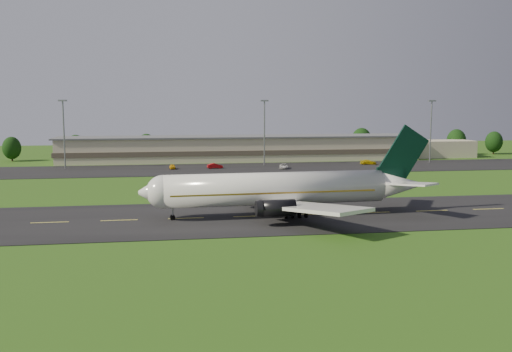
{
  "coord_description": "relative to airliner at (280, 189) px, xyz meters",
  "views": [
    {
      "loc": [
        -24.82,
        -94.85,
        19.29
      ],
      "look_at": [
        -8.83,
        8.0,
        6.0
      ],
      "focal_mm": 40.0,
      "sensor_mm": 36.0,
      "label": 1
    }
  ],
  "objects": [
    {
      "name": "ground",
      "position": [
        5.89,
        -0.04,
        -4.66
      ],
      "size": [
        360.0,
        360.0,
        0.0
      ],
      "primitive_type": "plane",
      "color": "#2D4E13",
      "rests_on": "ground"
    },
    {
      "name": "taxiway",
      "position": [
        5.89,
        -0.04,
        -4.61
      ],
      "size": [
        220.0,
        30.0,
        0.1
      ],
      "primitive_type": "cube",
      "color": "black",
      "rests_on": "ground"
    },
    {
      "name": "apron",
      "position": [
        5.89,
        71.96,
        -4.61
      ],
      "size": [
        260.0,
        30.0,
        0.1
      ],
      "primitive_type": "cube",
      "color": "black",
      "rests_on": "ground"
    },
    {
      "name": "airliner",
      "position": [
        0.0,
        0.0,
        0.0
      ],
      "size": [
        51.29,
        42.14,
        15.57
      ],
      "rotation": [
        0.0,
        0.0,
        0.04
      ],
      "color": "white",
      "rests_on": "ground"
    },
    {
      "name": "terminal",
      "position": [
        12.29,
        96.15,
        -0.67
      ],
      "size": [
        145.0,
        16.0,
        8.4
      ],
      "color": "#C3B795",
      "rests_on": "ground"
    },
    {
      "name": "light_mast_west",
      "position": [
        -49.11,
        79.96,
        8.08
      ],
      "size": [
        2.4,
        1.2,
        20.35
      ],
      "color": "gray",
      "rests_on": "ground"
    },
    {
      "name": "light_mast_centre",
      "position": [
        10.89,
        79.96,
        8.08
      ],
      "size": [
        2.4,
        1.2,
        20.35
      ],
      "color": "gray",
      "rests_on": "ground"
    },
    {
      "name": "light_mast_east",
      "position": [
        65.89,
        79.96,
        8.08
      ],
      "size": [
        2.4,
        1.2,
        20.35
      ],
      "color": "gray",
      "rests_on": "ground"
    },
    {
      "name": "tree_line",
      "position": [
        47.69,
        106.05,
        0.42
      ],
      "size": [
        201.22,
        9.8,
        10.47
      ],
      "color": "black",
      "rests_on": "ground"
    },
    {
      "name": "service_vehicle_a",
      "position": [
        -17.66,
        73.55,
        -3.87
      ],
      "size": [
        1.9,
        4.13,
        1.37
      ],
      "primitive_type": "imported",
      "rotation": [
        0.0,
        0.0,
        0.07
      ],
      "color": "#D79A0C",
      "rests_on": "apron"
    },
    {
      "name": "service_vehicle_b",
      "position": [
        -5.17,
        73.07,
        -3.8
      ],
      "size": [
        4.75,
        2.09,
        1.52
      ],
      "primitive_type": "imported",
      "rotation": [
        0.0,
        0.0,
        1.68
      ],
      "color": "#980A0E",
      "rests_on": "apron"
    },
    {
      "name": "service_vehicle_c",
      "position": [
        14.96,
        69.61,
        -3.86
      ],
      "size": [
        3.27,
        5.43,
        1.41
      ],
      "primitive_type": "imported",
      "rotation": [
        0.0,
        0.0,
        -0.19
      ],
      "color": "silver",
      "rests_on": "apron"
    },
    {
      "name": "service_vehicle_d",
      "position": [
        43.7,
        76.62,
        -3.82
      ],
      "size": [
        5.38,
        2.91,
        1.48
      ],
      "primitive_type": "imported",
      "rotation": [
        0.0,
        0.0,
        1.4
      ],
      "color": "#BFA00B",
      "rests_on": "apron"
    }
  ]
}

